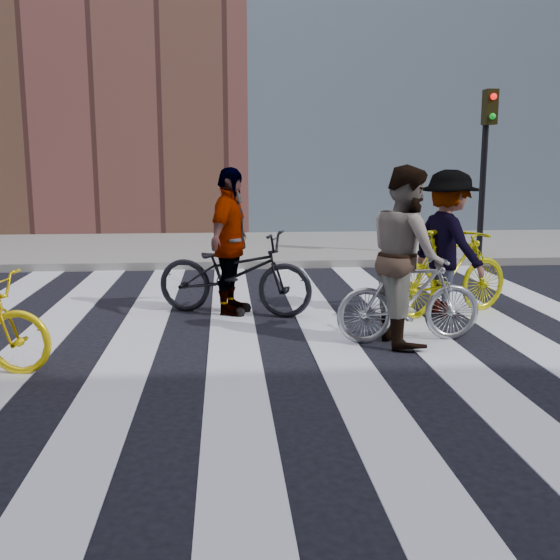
{
  "coord_description": "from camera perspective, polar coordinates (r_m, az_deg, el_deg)",
  "views": [
    {
      "loc": [
        -0.63,
        -7.1,
        2.01
      ],
      "look_at": [
        -0.0,
        0.3,
        0.65
      ],
      "focal_mm": 42.0,
      "sensor_mm": 36.0,
      "label": 1
    }
  ],
  "objects": [
    {
      "name": "rider_rear",
      "position": [
        8.56,
        -4.38,
        3.33
      ],
      "size": [
        0.82,
        1.22,
        1.93
      ],
      "primitive_type": "imported",
      "rotation": [
        0.0,
        0.0,
        1.23
      ],
      "color": "slate",
      "rests_on": "ground"
    },
    {
      "name": "traffic_signal",
      "position": [
        13.41,
        17.52,
        11.06
      ],
      "size": [
        0.22,
        0.42,
        3.33
      ],
      "color": "black",
      "rests_on": "ground"
    },
    {
      "name": "rider_mid",
      "position": [
        7.31,
        10.95,
        2.13
      ],
      "size": [
        0.81,
        1.01,
        1.97
      ],
      "primitive_type": "imported",
      "rotation": [
        0.0,
        0.0,
        1.64
      ],
      "color": "slate",
      "rests_on": "ground"
    },
    {
      "name": "bike_yellow_right",
      "position": [
        8.81,
        14.59,
        0.63
      ],
      "size": [
        1.96,
        1.19,
        1.14
      ],
      "primitive_type": "imported",
      "rotation": [
        0.0,
        0.0,
        1.94
      ],
      "color": "#C9C90B",
      "rests_on": "ground"
    },
    {
      "name": "bike_silver_mid",
      "position": [
        7.41,
        11.19,
        -1.61
      ],
      "size": [
        1.68,
        0.58,
        0.99
      ],
      "primitive_type": "imported",
      "rotation": [
        0.0,
        0.0,
        1.64
      ],
      "color": "#A8ACB2",
      "rests_on": "ground"
    },
    {
      "name": "rider_right",
      "position": [
        8.74,
        14.39,
        3.07
      ],
      "size": [
        1.1,
        1.4,
        1.9
      ],
      "primitive_type": "imported",
      "rotation": [
        0.0,
        0.0,
        1.94
      ],
      "color": "slate",
      "rests_on": "ground"
    },
    {
      "name": "ground",
      "position": [
        7.41,
        0.21,
        -5.36
      ],
      "size": [
        100.0,
        100.0,
        0.0
      ],
      "primitive_type": "plane",
      "color": "black",
      "rests_on": "ground"
    },
    {
      "name": "zebra_crosswalk",
      "position": [
        7.41,
        0.21,
        -5.32
      ],
      "size": [
        8.25,
        10.0,
        0.01
      ],
      "color": "silver",
      "rests_on": "ground"
    },
    {
      "name": "bike_dark_rear",
      "position": [
        8.62,
        -4.01,
        0.61
      ],
      "size": [
        2.23,
        1.39,
        1.1
      ],
      "primitive_type": "imported",
      "rotation": [
        0.0,
        0.0,
        1.23
      ],
      "color": "black",
      "rests_on": "ground"
    },
    {
      "name": "sidewalk_far",
      "position": [
        14.74,
        -2.36,
        2.83
      ],
      "size": [
        100.0,
        5.0,
        0.15
      ],
      "primitive_type": "cube",
      "color": "gray",
      "rests_on": "ground"
    }
  ]
}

